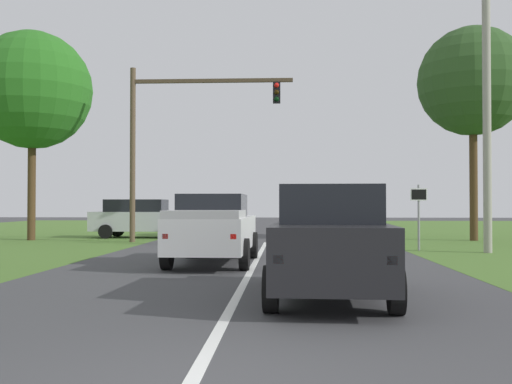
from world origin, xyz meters
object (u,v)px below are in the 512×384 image
(traffic_light, at_px, (174,127))
(keep_moving_sign, at_px, (419,208))
(red_suv_near, at_px, (330,239))
(pickup_truck_lead, at_px, (214,228))
(utility_pole_right, at_px, (487,111))
(crossing_suv_far, at_px, (140,218))
(extra_tree_1, at_px, (32,90))
(oak_tree_right, at_px, (473,82))

(traffic_light, bearing_deg, keep_moving_sign, -24.17)
(red_suv_near, xyz_separation_m, pickup_truck_lead, (-2.77, 5.97, -0.04))
(pickup_truck_lead, height_order, keep_moving_sign, keep_moving_sign)
(red_suv_near, bearing_deg, utility_pole_right, 59.41)
(crossing_suv_far, distance_m, utility_pole_right, 17.05)
(traffic_light, bearing_deg, crossing_suv_far, 123.80)
(extra_tree_1, bearing_deg, traffic_light, -9.48)
(keep_moving_sign, bearing_deg, red_suv_near, -109.45)
(red_suv_near, distance_m, utility_pole_right, 12.54)
(red_suv_near, bearing_deg, extra_tree_1, 126.79)
(red_suv_near, relative_size, utility_pole_right, 0.51)
(pickup_truck_lead, distance_m, crossing_suv_far, 14.11)
(traffic_light, xyz_separation_m, keep_moving_sign, (9.64, -4.32, -3.52))
(keep_moving_sign, bearing_deg, pickup_truck_lead, -141.96)
(pickup_truck_lead, bearing_deg, extra_tree_1, 132.14)
(utility_pole_right, bearing_deg, traffic_light, 155.77)
(pickup_truck_lead, bearing_deg, red_suv_near, -65.06)
(traffic_light, xyz_separation_m, extra_tree_1, (-6.83, 1.14, 1.89))
(traffic_light, xyz_separation_m, crossing_suv_far, (-2.34, 3.50, -4.04))
(traffic_light, relative_size, keep_moving_sign, 3.25)
(extra_tree_1, bearing_deg, red_suv_near, -53.21)
(red_suv_near, bearing_deg, traffic_light, 110.00)
(pickup_truck_lead, height_order, utility_pole_right, utility_pole_right)
(keep_moving_sign, height_order, crossing_suv_far, keep_moving_sign)
(traffic_light, distance_m, oak_tree_right, 13.71)
(pickup_truck_lead, height_order, traffic_light, traffic_light)
(pickup_truck_lead, relative_size, extra_tree_1, 0.57)
(utility_pole_right, bearing_deg, extra_tree_1, 160.91)
(crossing_suv_far, relative_size, utility_pole_right, 0.50)
(red_suv_near, distance_m, keep_moving_sign, 11.93)
(red_suv_near, distance_m, extra_tree_1, 21.68)
(red_suv_near, xyz_separation_m, oak_tree_right, (7.75, 17.32, 6.22))
(traffic_light, bearing_deg, extra_tree_1, 170.52)
(traffic_light, xyz_separation_m, utility_pole_right, (11.75, -5.29, -0.18))
(keep_moving_sign, relative_size, utility_pole_right, 0.24)
(traffic_light, relative_size, extra_tree_1, 0.79)
(traffic_light, height_order, crossing_suv_far, traffic_light)
(pickup_truck_lead, relative_size, oak_tree_right, 0.57)
(pickup_truck_lead, distance_m, traffic_light, 10.81)
(oak_tree_right, bearing_deg, crossing_suv_far, 173.68)
(red_suv_near, bearing_deg, oak_tree_right, 65.90)
(crossing_suv_far, bearing_deg, traffic_light, -56.20)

